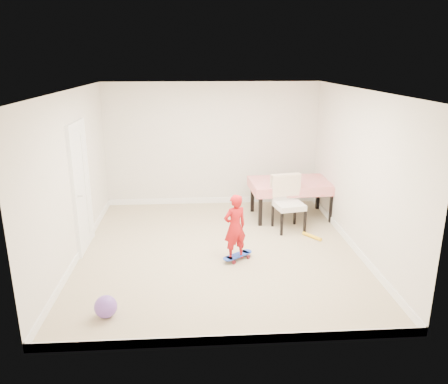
{
  "coord_description": "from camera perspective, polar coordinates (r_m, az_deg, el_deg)",
  "views": [
    {
      "loc": [
        -0.36,
        -6.63,
        3.05
      ],
      "look_at": [
        0.1,
        0.2,
        0.95
      ],
      "focal_mm": 35.0,
      "sensor_mm": 36.0,
      "label": 1
    }
  ],
  "objects": [
    {
      "name": "foam_toy",
      "position": [
        7.92,
        11.42,
        -5.7
      ],
      "size": [
        0.28,
        0.36,
        0.06
      ],
      "primitive_type": "cylinder",
      "rotation": [
        1.57,
        0.0,
        0.63
      ],
      "color": "yellow",
      "rests_on": "ground"
    },
    {
      "name": "baseboard_back",
      "position": [
        9.6,
        -1.51,
        -1.08
      ],
      "size": [
        4.5,
        0.02,
        0.12
      ],
      "primitive_type": "cube",
      "color": "white",
      "rests_on": "ground"
    },
    {
      "name": "door",
      "position": [
        7.45,
        -18.17,
        0.43
      ],
      "size": [
        0.11,
        0.94,
        2.11
      ],
      "primitive_type": "cube",
      "color": "white",
      "rests_on": "ground"
    },
    {
      "name": "dining_table",
      "position": [
        8.78,
        8.71,
        -0.9
      ],
      "size": [
        1.64,
        1.09,
        0.74
      ],
      "primitive_type": null,
      "rotation": [
        0.0,
        0.0,
        0.06
      ],
      "color": "#B6091A",
      "rests_on": "ground"
    },
    {
      "name": "balloon",
      "position": [
        5.71,
        -15.19,
        -14.25
      ],
      "size": [
        0.28,
        0.28,
        0.28
      ],
      "primitive_type": "sphere",
      "color": "#754AB2",
      "rests_on": "ground"
    },
    {
      "name": "skateboard",
      "position": [
        6.98,
        1.79,
        -8.49
      ],
      "size": [
        0.57,
        0.49,
        0.08
      ],
      "primitive_type": null,
      "rotation": [
        0.0,
        0.0,
        0.63
      ],
      "color": "blue",
      "rests_on": "ground"
    },
    {
      "name": "wall_right",
      "position": [
        7.33,
        16.99,
        2.49
      ],
      "size": [
        0.04,
        5.0,
        2.6
      ],
      "primitive_type": "cube",
      "color": "silver",
      "rests_on": "ground"
    },
    {
      "name": "wall_left",
      "position": [
        7.11,
        -18.99,
        1.86
      ],
      "size": [
        0.04,
        5.0,
        2.6
      ],
      "primitive_type": "cube",
      "color": "silver",
      "rests_on": "ground"
    },
    {
      "name": "dining_chair",
      "position": [
        8.06,
        8.51,
        -1.52
      ],
      "size": [
        0.66,
        0.73,
        1.01
      ],
      "primitive_type": null,
      "rotation": [
        0.0,
        0.0,
        0.19
      ],
      "color": "white",
      "rests_on": "ground"
    },
    {
      "name": "baseboard_right",
      "position": [
        7.72,
        16.26,
        -6.45
      ],
      "size": [
        0.02,
        5.0,
        0.12
      ],
      "primitive_type": "cube",
      "color": "white",
      "rests_on": "ground"
    },
    {
      "name": "ceiling",
      "position": [
        6.65,
        -0.76,
        13.01
      ],
      "size": [
        4.5,
        5.0,
        0.04
      ],
      "primitive_type": "cube",
      "color": "white",
      "rests_on": "wall_back"
    },
    {
      "name": "wall_front",
      "position": [
        4.52,
        1.01,
        -5.75
      ],
      "size": [
        4.5,
        0.04,
        2.6
      ],
      "primitive_type": "cube",
      "color": "silver",
      "rests_on": "ground"
    },
    {
      "name": "baseboard_front",
      "position": [
        5.12,
        0.95,
        -18.7
      ],
      "size": [
        4.5,
        0.02,
        0.12
      ],
      "primitive_type": "cube",
      "color": "white",
      "rests_on": "ground"
    },
    {
      "name": "baseboard_left",
      "position": [
        7.51,
        -18.16,
        -7.31
      ],
      "size": [
        0.02,
        5.0,
        0.12
      ],
      "primitive_type": "cube",
      "color": "white",
      "rests_on": "ground"
    },
    {
      "name": "child",
      "position": [
        6.76,
        1.43,
        -4.87
      ],
      "size": [
        0.45,
        0.38,
        1.05
      ],
      "primitive_type": "imported",
      "rotation": [
        0.0,
        0.0,
        3.56
      ],
      "color": "red",
      "rests_on": "ground"
    },
    {
      "name": "wall_back",
      "position": [
        9.28,
        -1.57,
        6.19
      ],
      "size": [
        4.5,
        0.04,
        2.6
      ],
      "primitive_type": "cube",
      "color": "silver",
      "rests_on": "ground"
    },
    {
      "name": "ground",
      "position": [
        7.3,
        -0.68,
        -7.62
      ],
      "size": [
        5.0,
        5.0,
        0.0
      ],
      "primitive_type": "plane",
      "color": "tan",
      "rests_on": "ground"
    }
  ]
}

